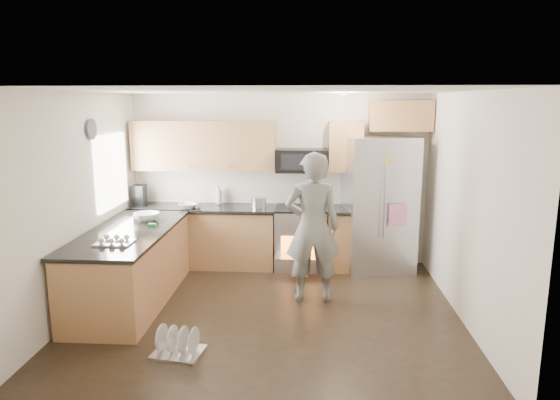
# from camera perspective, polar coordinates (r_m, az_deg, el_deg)

# --- Properties ---
(ground) EXTENTS (4.50, 4.50, 0.00)m
(ground) POSITION_cam_1_polar(r_m,az_deg,el_deg) (6.14, -1.34, -12.69)
(ground) COLOR black
(ground) RESTS_ON ground
(room_shell) EXTENTS (4.54, 4.04, 2.62)m
(room_shell) POSITION_cam_1_polar(r_m,az_deg,el_deg) (5.69, -1.78, 2.99)
(room_shell) COLOR silver
(room_shell) RESTS_ON ground
(back_cabinet_run) EXTENTS (4.45, 0.64, 2.50)m
(back_cabinet_run) POSITION_cam_1_polar(r_m,az_deg,el_deg) (7.57, -4.67, -0.41)
(back_cabinet_run) COLOR #A46A41
(back_cabinet_run) RESTS_ON ground
(peninsula) EXTENTS (0.96, 2.36, 1.03)m
(peninsula) POSITION_cam_1_polar(r_m,az_deg,el_deg) (6.57, -16.67, -7.20)
(peninsula) COLOR #A46A41
(peninsula) RESTS_ON ground
(stove_range) EXTENTS (0.76, 0.97, 1.79)m
(stove_range) POSITION_cam_1_polar(r_m,az_deg,el_deg) (7.51, 2.40, -2.74)
(stove_range) COLOR #B7B7BC
(stove_range) RESTS_ON ground
(refrigerator) EXTENTS (1.09, 0.91, 1.99)m
(refrigerator) POSITION_cam_1_polar(r_m,az_deg,el_deg) (7.51, 11.23, -0.46)
(refrigerator) COLOR #B7B7BC
(refrigerator) RESTS_ON ground
(person) EXTENTS (0.73, 0.51, 1.89)m
(person) POSITION_cam_1_polar(r_m,az_deg,el_deg) (6.21, 3.74, -3.17)
(person) COLOR gray
(person) RESTS_ON ground
(dish_rack) EXTENTS (0.53, 0.46, 0.30)m
(dish_rack) POSITION_cam_1_polar(r_m,az_deg,el_deg) (5.30, -11.58, -16.08)
(dish_rack) COLOR #B7B7BC
(dish_rack) RESTS_ON ground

